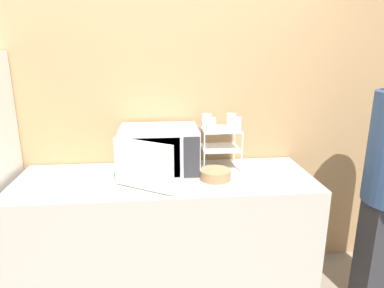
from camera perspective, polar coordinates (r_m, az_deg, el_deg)
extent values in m
cube|color=tan|center=(2.60, -4.87, 5.34)|extent=(8.00, 0.06, 2.60)
cube|color=#B7B2A8|center=(2.53, -4.23, -15.37)|extent=(2.00, 0.70, 0.92)
cube|color=silver|center=(2.40, -5.48, -0.96)|extent=(0.53, 0.39, 0.32)
cube|color=#B7B2A8|center=(2.22, -6.95, -2.41)|extent=(0.38, 0.01, 0.27)
cube|color=#333338|center=(2.22, -0.04, -2.26)|extent=(0.11, 0.01, 0.28)
cube|color=silver|center=(2.10, -8.15, -3.55)|extent=(0.37, 0.25, 0.30)
cylinder|color=white|center=(2.35, 2.07, -1.56)|extent=(0.01, 0.01, 0.29)
cylinder|color=white|center=(2.40, 8.33, -1.35)|extent=(0.01, 0.01, 0.29)
cylinder|color=white|center=(2.58, 1.35, 0.01)|extent=(0.01, 0.01, 0.29)
cylinder|color=white|center=(2.63, 7.08, 0.17)|extent=(0.01, 0.01, 0.29)
cube|color=white|center=(2.49, 4.71, -0.65)|extent=(0.26, 0.24, 0.01)
cube|color=white|center=(2.45, 4.79, 2.47)|extent=(0.26, 0.24, 0.01)
cylinder|color=silver|center=(2.35, 3.16, 3.24)|extent=(0.07, 0.07, 0.09)
cylinder|color=silver|center=(2.53, 6.58, 4.04)|extent=(0.07, 0.07, 0.09)
cylinder|color=silver|center=(2.39, 7.36, 3.32)|extent=(0.07, 0.07, 0.09)
cylinder|color=silver|center=(2.50, 2.41, 3.97)|extent=(0.07, 0.07, 0.09)
cylinder|color=#AD7F56|center=(2.30, 3.88, -5.75)|extent=(0.11, 0.11, 0.01)
cylinder|color=#AD7F56|center=(2.29, 3.89, -5.08)|extent=(0.21, 0.21, 0.07)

